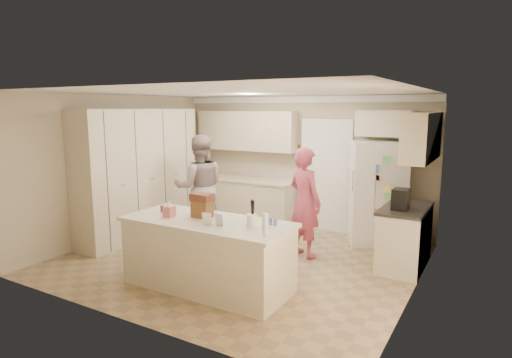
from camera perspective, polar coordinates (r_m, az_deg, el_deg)
The scene contains 41 objects.
floor at distance 6.88m, azimuth -2.22°, elevation -10.76°, with size 5.20×4.60×0.02m, color #957B52.
ceiling at distance 6.46m, azimuth -2.37°, elevation 11.61°, with size 5.20×4.60×0.02m, color white.
wall_back at distance 8.56m, azimuth 6.01°, elevation 2.25°, with size 5.20×0.02×2.60m, color #BAAC8F.
wall_front at distance 4.79m, azimuth -17.26°, elevation -3.84°, with size 5.20×0.02×2.60m, color #BAAC8F.
wall_left at distance 8.23m, azimuth -17.85°, elevation 1.55°, with size 0.02×4.60×2.60m, color #BAAC8F.
wall_right at distance 5.62m, azimuth 20.83°, elevation -2.12°, with size 0.02×4.60×2.60m, color #BAAC8F.
crown_back at distance 8.45m, azimuth 6.01°, elevation 10.52°, with size 5.20×0.08×0.12m, color white.
pantry_bank at distance 8.16m, azimuth -15.30°, elevation 0.72°, with size 0.60×2.60×2.35m, color beige.
back_base_cab at distance 8.97m, azimuth -1.63°, elevation -2.94°, with size 2.20×0.60×0.88m, color beige.
back_countertop at distance 8.88m, azimuth -1.68°, elevation -0.06°, with size 2.24×0.63×0.04m, color beige.
back_upper_cab at distance 8.88m, azimuth -1.25°, elevation 6.45°, with size 2.20×0.35×0.80m, color beige.
doorway_opening at distance 8.37m, azimuth 9.33°, elevation 0.28°, with size 0.90×0.06×2.10m, color black.
doorway_casing at distance 8.33m, azimuth 9.25°, elevation 0.24°, with size 1.02×0.03×2.22m, color white.
wall_frame_upper at distance 8.49m, azimuth 6.05°, elevation 3.89°, with size 0.15×0.02×0.20m, color brown.
wall_frame_lower at distance 8.52m, azimuth 6.02°, elevation 2.08°, with size 0.15×0.02×0.20m, color brown.
refrigerator at distance 7.74m, azimuth 15.87°, elevation -1.83°, with size 0.90×0.70×1.80m, color white.
fridge_seam at distance 7.40m, azimuth 15.19°, elevation -2.31°, with size 0.01×0.02×1.78m, color gray.
fridge_dispenser at distance 7.40m, azimuth 13.61°, elevation -0.27°, with size 0.22×0.03×0.35m, color black.
fridge_handle_l at distance 7.37m, azimuth 14.84°, elevation -1.15°, with size 0.02×0.02×0.85m, color silver.
fridge_handle_r at distance 7.35m, azimuth 15.59°, elevation -1.22°, with size 0.02×0.02×0.85m, color silver.
over_fridge_cab at distance 7.79m, azimuth 16.76°, elevation 7.10°, with size 0.95×0.35×0.45m, color beige.
right_base_cab at distance 6.83m, azimuth 19.21°, elevation -7.47°, with size 0.60×1.20×0.88m, color beige.
right_countertop at distance 6.72m, azimuth 19.34°, elevation -3.70°, with size 0.63×1.24×0.04m, color #2D2B28.
right_upper_cab at distance 6.74m, azimuth 21.28°, elevation 5.27°, with size 0.35×1.50×0.70m, color beige.
coffee_maker at distance 6.50m, azimuth 18.74°, elevation -2.56°, with size 0.22×0.28×0.30m, color black.
island_base at distance 5.77m, azimuth -6.47°, elevation -10.12°, with size 2.20×0.90×0.88m, color beige.
island_top at distance 5.63m, azimuth -6.56°, elevation -5.71°, with size 2.28×0.96×0.05m, color beige.
utensil_crock at distance 5.30m, azimuth -0.57°, elevation -5.50°, with size 0.13×0.13×0.15m, color white.
tissue_box at distance 5.87m, azimuth -11.49°, elevation -4.25°, with size 0.13×0.13×0.14m, color #C56767.
tissue_plume at distance 5.85m, azimuth -11.52°, elevation -3.20°, with size 0.08×0.08×0.08m, color white.
dollhouse_body at distance 5.76m, azimuth -7.19°, elevation -3.98°, with size 0.26×0.18×0.22m, color brown.
dollhouse_roof at distance 5.73m, azimuth -7.22°, elevation -2.43°, with size 0.28×0.20×0.10m, color #592D1E.
jam_jar at distance 6.15m, azimuth -12.30°, elevation -3.90°, with size 0.07×0.07×0.09m, color #59263F.
greeting_card_a at distance 5.36m, azimuth -6.56°, elevation -5.32°, with size 0.12×0.01×0.16m, color white.
greeting_card_b at distance 5.32m, azimuth -4.94°, elevation -5.42°, with size 0.12×0.01×0.16m, color silver.
water_bottle at distance 4.97m, azimuth 1.24°, elevation -5.96°, with size 0.07×0.07×0.24m, color silver.
shaker_salt at distance 5.37m, azimuth 1.93°, elevation -5.64°, with size 0.05×0.05×0.09m, color #4F66B0.
shaker_pepper at distance 5.34m, azimuth 2.60°, elevation -5.73°, with size 0.05×0.05×0.09m, color #4F66B0.
teen_boy at distance 7.82m, azimuth -7.52°, elevation -1.09°, with size 0.92×0.72×1.90m, color #9A9392.
teen_girl at distance 6.86m, azimuth 6.52°, elevation -3.10°, with size 0.64×0.42×1.77m, color #BF4C6B.
fridge_magnets at distance 7.39m, azimuth 15.18°, elevation -2.32°, with size 0.76×0.02×1.44m, color tan, non-canonical shape.
Camera 1 is at (3.46, -5.45, 2.37)m, focal length 30.00 mm.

